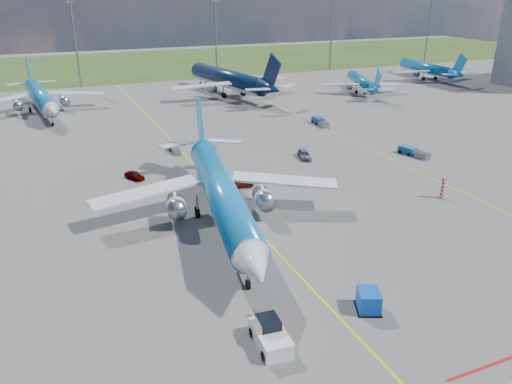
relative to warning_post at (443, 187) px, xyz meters
name	(u,v)px	position (x,y,z in m)	size (l,w,h in m)	color
ground	(291,267)	(-26.00, -8.00, -1.50)	(400.00, 400.00, 0.00)	#5C5C59
grass_strip	(100,66)	(-26.00, 142.00, -1.50)	(400.00, 80.00, 0.01)	#2D4719
taxiway_lines	(207,177)	(-25.83, 19.70, -1.49)	(60.25, 160.00, 0.02)	yellow
floodlight_masts	(149,38)	(-16.00, 102.00, 11.06)	(202.20, 0.50, 22.70)	slate
warning_post	(443,187)	(0.00, 0.00, 0.00)	(0.50, 0.50, 3.00)	red
bg_jet_nnw	(44,113)	(-46.60, 72.03, -1.50)	(29.51, 38.74, 10.15)	#0D76C1
bg_jet_n	(228,95)	(-2.12, 75.77, -1.50)	(35.02, 45.96, 12.04)	#071E41
bg_jet_ne	(361,92)	(31.89, 65.40, -1.50)	(22.78, 29.90, 7.83)	#0D76C1
bg_jet_ene	(425,79)	(61.83, 75.59, -1.50)	(26.17, 34.35, 9.00)	#0D76C1
main_airliner	(223,224)	(-28.95, 3.97, -1.50)	(31.79, 41.73, 10.93)	#0D76C1
pushback_tug	(270,335)	(-32.68, -17.56, -0.68)	(2.56, 6.08, 2.04)	silver
uld_container	(368,301)	(-23.14, -16.77, -0.61)	(1.79, 2.24, 1.79)	blue
service_car_a	(135,175)	(-35.66, 22.78, -0.92)	(1.38, 3.43, 1.17)	#999999
service_car_b	(239,183)	(-22.91, 14.14, -0.91)	(1.95, 4.24, 1.18)	#999999
service_car_c	(304,155)	(-8.66, 21.68, -0.89)	(1.71, 4.20, 1.22)	#999999
baggage_tug_w	(413,152)	(8.38, 15.98, -0.92)	(2.61, 5.70, 1.24)	#17598E
baggage_tug_c	(174,149)	(-27.09, 33.54, -1.01)	(1.40, 4.67, 1.04)	navy
baggage_tug_e	(320,122)	(4.42, 39.47, -0.91)	(2.12, 5.75, 1.26)	navy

